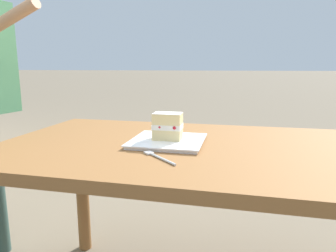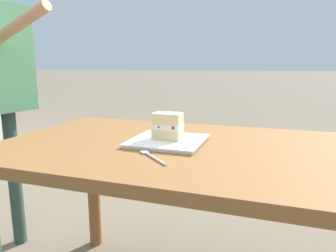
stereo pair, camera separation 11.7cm
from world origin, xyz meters
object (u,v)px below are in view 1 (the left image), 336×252
at_px(dessert_fork, 158,157).
at_px(cake_slice, 168,126).
at_px(patio_table, 195,170).
at_px(dessert_plate, 168,141).

bearing_deg(dessert_fork, cake_slice, 93.94).
bearing_deg(patio_table, dessert_fork, -115.16).
height_order(patio_table, dessert_plate, dessert_plate).
height_order(cake_slice, dessert_fork, cake_slice).
xyz_separation_m(patio_table, cake_slice, (-0.11, -0.00, 0.17)).
xyz_separation_m(cake_slice, dessert_fork, (0.01, -0.20, -0.06)).
relative_size(dessert_plate, dessert_fork, 2.03).
bearing_deg(dessert_fork, dessert_plate, 93.72).
height_order(dessert_plate, dessert_fork, dessert_plate).
bearing_deg(cake_slice, patio_table, 0.57).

